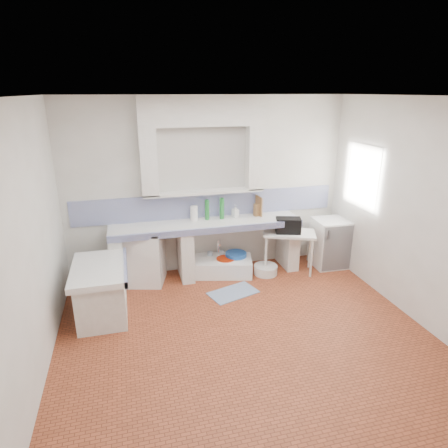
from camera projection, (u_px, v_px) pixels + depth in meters
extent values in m
plane|color=brown|center=(244.00, 333.00, 4.79)|extent=(4.50, 4.50, 0.00)
plane|color=silver|center=(249.00, 96.00, 3.87)|extent=(4.50, 4.50, 0.00)
plane|color=silver|center=(208.00, 187.00, 6.16)|extent=(4.50, 0.00, 4.50)
plane|color=silver|center=(340.00, 326.00, 2.50)|extent=(4.50, 0.00, 4.50)
plane|color=silver|center=(29.00, 246.00, 3.80)|extent=(0.00, 4.50, 4.50)
plane|color=silver|center=(416.00, 212.00, 4.87)|extent=(0.00, 4.50, 4.50)
cube|color=silver|center=(202.00, 111.00, 5.64)|extent=(1.90, 0.25, 0.45)
cube|color=#3B1F12|center=(373.00, 176.00, 5.94)|extent=(0.35, 0.86, 1.06)
cube|color=white|center=(367.00, 152.00, 5.78)|extent=(0.01, 0.84, 0.24)
cube|color=white|center=(207.00, 225.00, 6.04)|extent=(3.00, 0.60, 0.08)
cube|color=navy|center=(211.00, 231.00, 5.78)|extent=(3.00, 0.04, 0.10)
cube|color=silver|center=(117.00, 260.00, 5.85)|extent=(0.20, 0.55, 0.82)
cube|color=silver|center=(185.00, 253.00, 6.10)|extent=(0.20, 0.55, 0.82)
cube|color=silver|center=(288.00, 243.00, 6.52)|extent=(0.20, 0.55, 0.82)
cube|color=white|center=(99.00, 269.00, 4.99)|extent=(0.70, 1.10, 0.08)
cube|color=silver|center=(102.00, 293.00, 5.11)|extent=(0.60, 1.00, 0.62)
cube|color=navy|center=(125.00, 266.00, 5.07)|extent=(0.04, 1.10, 0.10)
cube|color=navy|center=(209.00, 205.00, 6.24)|extent=(4.27, 0.03, 0.40)
cube|color=white|center=(144.00, 257.00, 5.96)|extent=(0.71, 0.70, 0.82)
cube|color=white|center=(221.00, 267.00, 6.31)|extent=(1.09, 0.76, 0.24)
cube|color=white|center=(288.00, 252.00, 6.34)|extent=(0.93, 0.73, 0.04)
cube|color=white|center=(329.00, 243.00, 6.53)|extent=(0.54, 0.54, 0.82)
cylinder|color=red|center=(210.00, 266.00, 6.32)|extent=(0.34, 0.34, 0.26)
cylinder|color=red|center=(226.00, 266.00, 6.29)|extent=(0.37, 0.37, 0.28)
cylinder|color=#1F56B2|center=(236.00, 262.00, 6.39)|extent=(0.44, 0.44, 0.33)
cylinder|color=white|center=(266.00, 270.00, 6.31)|extent=(0.44, 0.44, 0.15)
cylinder|color=silver|center=(210.00, 261.00, 6.42)|extent=(0.11, 0.11, 0.33)
cylinder|color=silver|center=(222.00, 260.00, 6.47)|extent=(0.11, 0.11, 0.33)
cube|color=black|center=(288.00, 225.00, 6.17)|extent=(0.44, 0.33, 0.25)
cylinder|color=#1F752D|center=(207.00, 210.00, 6.11)|extent=(0.09, 0.09, 0.32)
cylinder|color=#1F752D|center=(222.00, 209.00, 6.15)|extent=(0.10, 0.10, 0.34)
cube|color=olive|center=(257.00, 210.00, 6.31)|extent=(0.12, 0.11, 0.20)
cube|color=olive|center=(259.00, 206.00, 6.33)|extent=(0.05, 0.23, 0.32)
cylinder|color=white|center=(194.00, 213.00, 6.08)|extent=(0.12, 0.12, 0.24)
imported|color=white|center=(235.00, 211.00, 6.25)|extent=(0.12, 0.12, 0.20)
cube|color=#345A93|center=(233.00, 293.00, 5.73)|extent=(0.80, 0.61, 0.01)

